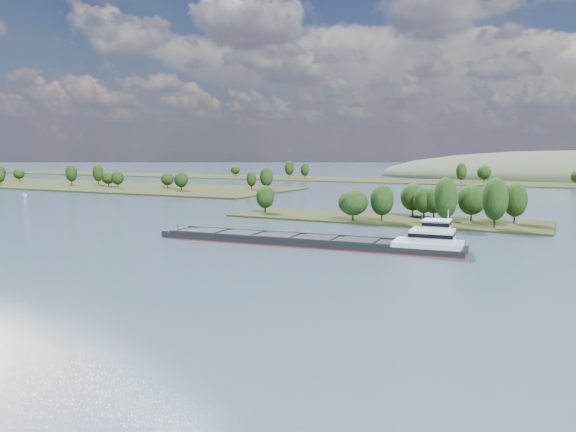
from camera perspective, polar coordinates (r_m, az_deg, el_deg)
The scene contains 6 objects.
ground at distance 126.81m, azimuth 1.63°, elevation -3.38°, with size 1800.00×1800.00×0.00m, color #364D5D.
tree_island at distance 178.84m, azimuth 11.92°, elevation 0.82°, with size 100.00×30.44×15.30m.
left_bank at distance 379.14m, azimuth -21.47°, elevation 3.04°, with size 300.00×80.00×14.55m.
back_shoreline at distance 396.07m, azimuth 20.17°, elevation 3.20°, with size 900.00×60.00×14.69m.
cargo_barge at distance 131.28m, azimuth 3.77°, elevation -2.48°, with size 74.94×14.42×10.07m.
motorboat at distance 290.74m, azimuth -25.17°, elevation 1.90°, with size 1.96×5.21×2.01m, color white.
Camera 1 is at (52.49, 6.73, 22.26)m, focal length 35.00 mm.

